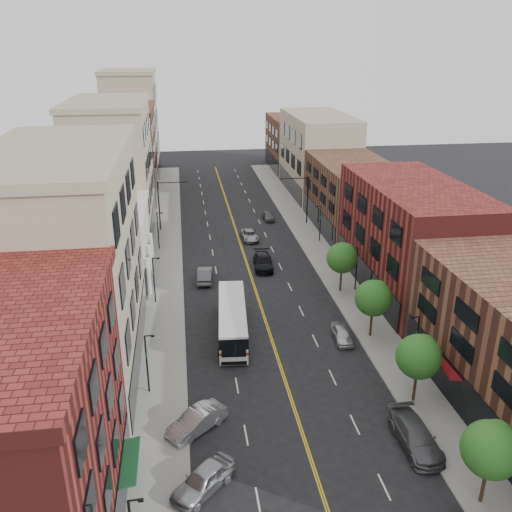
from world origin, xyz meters
name	(u,v)px	position (x,y,z in m)	size (l,w,h in m)	color
ground	(307,449)	(0.00, 0.00, 0.00)	(220.00, 220.00, 0.00)	black
sidewalk_left	(166,263)	(-10.00, 35.00, 0.07)	(4.00, 110.00, 0.15)	gray
sidewalk_right	(321,255)	(10.00, 35.00, 0.07)	(4.00, 110.00, 0.15)	gray
bldg_l_redbrick	(4,454)	(-17.00, -6.00, 7.00)	(10.00, 16.00, 14.00)	maroon
bldg_l_tanoffice	(68,268)	(-17.00, 13.00, 9.00)	(10.00, 22.00, 18.00)	tan
bldg_l_white	(102,248)	(-17.00, 31.00, 4.00)	(10.00, 14.00, 8.00)	silver
bldg_l_far_a	(113,172)	(-17.00, 48.00, 9.00)	(10.00, 20.00, 18.00)	tan
bldg_l_far_b	(126,155)	(-17.00, 68.00, 7.50)	(10.00, 20.00, 15.00)	brown
bldg_l_far_c	(132,125)	(-17.00, 86.00, 10.00)	(10.00, 16.00, 20.00)	tan
bldg_r_mid	(411,238)	(17.00, 24.00, 6.00)	(10.00, 22.00, 12.00)	maroon
bldg_r_far_a	(353,196)	(17.00, 45.00, 5.00)	(10.00, 20.00, 10.00)	brown
bldg_r_far_b	(318,154)	(17.00, 66.00, 7.00)	(10.00, 22.00, 14.00)	tan
bldg_r_far_c	(295,143)	(17.00, 86.00, 5.50)	(10.00, 18.00, 11.00)	brown
tree_r_0	(492,447)	(9.39, -5.93, 4.13)	(3.40, 3.40, 5.59)	black
tree_r_1	(419,355)	(9.39, 4.07, 4.13)	(3.40, 3.40, 5.59)	black
tree_r_2	(374,297)	(9.39, 14.07, 4.13)	(3.40, 3.40, 5.59)	black
tree_r_3	(343,257)	(9.39, 24.07, 4.13)	(3.40, 3.40, 5.59)	black
lamp_l_1	(147,361)	(-10.95, 8.00, 2.97)	(0.81, 0.55, 5.05)	black
lamp_l_2	(154,277)	(-10.95, 24.00, 2.97)	(0.81, 0.55, 5.05)	black
lamp_l_3	(158,229)	(-10.95, 40.00, 2.97)	(0.81, 0.55, 5.05)	black
lamp_r_1	(416,340)	(10.95, 8.00, 2.97)	(0.81, 0.55, 5.05)	black
lamp_r_2	(356,266)	(10.95, 24.00, 2.97)	(0.81, 0.55, 5.05)	black
lamp_r_3	(320,221)	(10.95, 40.00, 2.97)	(0.81, 0.55, 5.05)	black
signal_mast_left	(164,200)	(-10.27, 48.00, 4.65)	(4.49, 0.18, 7.20)	black
signal_mast_right	(303,195)	(10.27, 48.00, 4.65)	(4.49, 0.18, 7.20)	black
city_bus	(232,318)	(-3.52, 16.31, 1.72)	(3.43, 11.64, 2.95)	silver
car_angle_a	(204,480)	(-7.21, -2.63, 0.79)	(1.87, 4.65, 1.59)	#9B9EA2
car_angle_b	(197,421)	(-7.40, 3.03, 0.78)	(1.65, 4.73, 1.56)	#B4B7BC
car_parked_mid	(416,436)	(7.40, -0.74, 0.82)	(2.29, 5.63, 1.63)	#4D4E53
car_parked_far	(342,334)	(6.45, 13.70, 0.66)	(1.56, 3.87, 1.32)	#B9BCC2
car_lane_behind	(205,275)	(-5.50, 28.97, 0.77)	(1.62, 4.65, 1.53)	#4D4C52
car_lane_a	(263,262)	(1.80, 31.88, 0.80)	(2.25, 5.53, 1.60)	black
car_lane_b	(250,235)	(1.50, 42.24, 0.65)	(2.15, 4.66, 1.29)	#929599
car_lane_c	(268,216)	(5.50, 50.71, 0.64)	(1.51, 3.76, 1.28)	#535358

